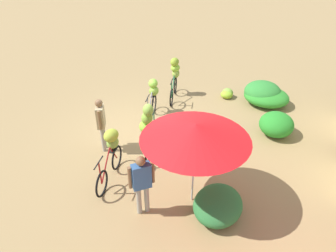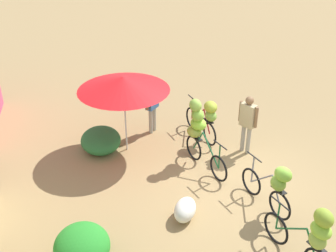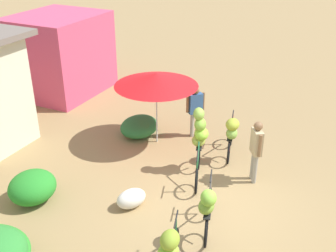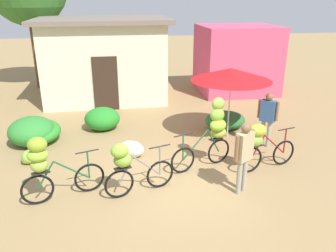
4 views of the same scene
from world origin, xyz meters
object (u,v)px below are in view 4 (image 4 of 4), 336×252
at_px(shop_pink, 236,59).
at_px(bicycle_near_pile, 129,164).
at_px(building_low, 105,59).
at_px(bicycle_by_shop, 261,143).
at_px(bicycle_center_loaded, 214,129).
at_px(person_vendor, 244,151).
at_px(banana_pile_on_ground, 31,158).
at_px(market_umbrella, 231,74).
at_px(person_bystander, 268,115).
at_px(bicycle_leftmost, 47,164).
at_px(produce_sack, 132,149).

relative_size(shop_pink, bicycle_near_pile, 2.07).
bearing_deg(building_low, bicycle_by_shop, -62.61).
xyz_separation_m(bicycle_center_loaded, person_vendor, (0.24, -1.37, 0.01)).
relative_size(building_low, banana_pile_on_ground, 8.45).
bearing_deg(shop_pink, banana_pile_on_ground, -142.18).
bearing_deg(person_vendor, bicycle_near_pile, 172.81).
distance_m(market_umbrella, person_bystander, 1.53).
bearing_deg(person_bystander, banana_pile_on_ground, -179.93).
xyz_separation_m(bicycle_leftmost, person_vendor, (4.05, -0.34, 0.12)).
relative_size(bicycle_leftmost, person_vendor, 1.03).
distance_m(bicycle_center_loaded, bicycle_by_shop, 1.16).
relative_size(bicycle_leftmost, bicycle_near_pile, 1.08).
distance_m(bicycle_near_pile, bicycle_by_shop, 3.23).
relative_size(bicycle_center_loaded, bicycle_by_shop, 1.07).
xyz_separation_m(bicycle_leftmost, produce_sack, (1.81, 1.84, -0.65)).
xyz_separation_m(shop_pink, person_bystander, (-1.23, -5.90, -0.47)).
height_order(bicycle_center_loaded, person_bystander, bicycle_center_loaded).
height_order(building_low, bicycle_leftmost, building_low).
distance_m(building_low, bicycle_center_loaded, 7.07).
distance_m(shop_pink, bicycle_near_pile, 9.42).
xyz_separation_m(market_umbrella, bicycle_near_pile, (-3.14, -2.77, -1.20)).
bearing_deg(bicycle_near_pile, market_umbrella, 41.42).
distance_m(bicycle_near_pile, person_bystander, 4.41).
height_order(market_umbrella, bicycle_leftmost, market_umbrella).
bearing_deg(person_bystander, building_low, 128.01).
bearing_deg(building_low, bicycle_leftmost, -98.86).
bearing_deg(bicycle_center_loaded, bicycle_near_pile, -153.74).
bearing_deg(bicycle_near_pile, produce_sack, 85.00).
distance_m(shop_pink, produce_sack, 7.89).
distance_m(bicycle_center_loaded, person_bystander, 2.00).
bearing_deg(bicycle_near_pile, building_low, 93.53).
height_order(building_low, produce_sack, building_low).
height_order(bicycle_by_shop, person_bystander, person_bystander).
bearing_deg(building_low, market_umbrella, -53.23).
distance_m(bicycle_by_shop, person_vendor, 1.18).
height_order(building_low, person_vendor, building_low).
bearing_deg(produce_sack, person_vendor, -44.25).
bearing_deg(bicycle_center_loaded, bicycle_by_shop, -26.45).
bearing_deg(bicycle_by_shop, shop_pink, 74.54).
distance_m(shop_pink, person_bystander, 6.05).
height_order(shop_pink, bicycle_near_pile, shop_pink).
distance_m(bicycle_leftmost, bicycle_center_loaded, 3.94).
bearing_deg(bicycle_leftmost, bicycle_by_shop, 6.11).
distance_m(bicycle_near_pile, bicycle_center_loaded, 2.42).
relative_size(building_low, bicycle_center_loaded, 2.94).
height_order(bicycle_near_pile, person_vendor, person_vendor).
height_order(building_low, market_umbrella, building_low).
relative_size(bicycle_by_shop, banana_pile_on_ground, 2.69).
height_order(bicycle_near_pile, banana_pile_on_ground, bicycle_near_pile).
bearing_deg(banana_pile_on_ground, building_low, 71.01).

